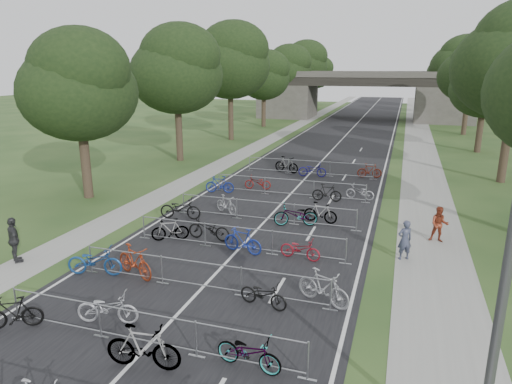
% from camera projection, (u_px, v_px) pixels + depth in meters
% --- Properties ---
extents(road, '(11.00, 140.00, 0.01)m').
position_uv_depth(road, '(349.00, 132.00, 55.44)').
color(road, black).
rests_on(road, ground).
extents(sidewalk_right, '(3.00, 140.00, 0.01)m').
position_uv_depth(sidewalk_right, '(418.00, 135.00, 53.05)').
color(sidewalk_right, gray).
rests_on(sidewalk_right, ground).
extents(sidewalk_left, '(2.00, 140.00, 0.01)m').
position_uv_depth(sidewalk_left, '(289.00, 130.00, 57.69)').
color(sidewalk_left, gray).
rests_on(sidewalk_left, ground).
extents(lane_markings, '(0.12, 140.00, 0.00)m').
position_uv_depth(lane_markings, '(349.00, 132.00, 55.44)').
color(lane_markings, silver).
rests_on(lane_markings, ground).
extents(overpass_bridge, '(31.00, 8.00, 7.05)m').
position_uv_depth(overpass_bridge, '(362.00, 95.00, 68.26)').
color(overpass_bridge, '#45423E').
rests_on(overpass_bridge, ground).
extents(lamppost, '(0.61, 0.65, 8.21)m').
position_uv_depth(lamppost, '(509.00, 270.00, 7.81)').
color(lamppost, '#4C4C51').
rests_on(lamppost, ground).
extents(tree_left_0, '(6.72, 6.72, 10.25)m').
position_uv_depth(tree_left_0, '(79.00, 88.00, 25.90)').
color(tree_left_0, '#33261C').
rests_on(tree_left_0, ground).
extents(tree_left_1, '(7.56, 7.56, 11.53)m').
position_uv_depth(tree_left_1, '(177.00, 71.00, 36.68)').
color(tree_left_1, '#33261C').
rests_on(tree_left_1, ground).
extents(tree_left_2, '(8.40, 8.40, 12.81)m').
position_uv_depth(tree_left_2, '(231.00, 62.00, 47.47)').
color(tree_left_2, '#33261C').
rests_on(tree_left_2, ground).
extents(tree_right_2, '(6.16, 6.16, 9.39)m').
position_uv_depth(tree_right_2, '(487.00, 87.00, 40.71)').
color(tree_right_2, '#33261C').
rests_on(tree_right_2, ground).
extents(tree_left_3, '(6.72, 6.72, 10.25)m').
position_uv_depth(tree_left_3, '(264.00, 76.00, 58.90)').
color(tree_left_3, '#33261C').
rests_on(tree_left_3, ground).
extents(tree_right_3, '(7.17, 7.17, 10.93)m').
position_uv_depth(tree_right_3, '(472.00, 74.00, 51.46)').
color(tree_right_3, '#33261C').
rests_on(tree_right_3, ground).
extents(tree_left_4, '(7.56, 7.56, 11.53)m').
position_uv_depth(tree_left_4, '(287.00, 69.00, 69.69)').
color(tree_left_4, '#33261C').
rests_on(tree_left_4, ground).
extents(tree_right_4, '(8.18, 8.18, 12.47)m').
position_uv_depth(tree_right_4, '(462.00, 65.00, 62.20)').
color(tree_right_4, '#33261C').
rests_on(tree_right_4, ground).
extents(tree_left_5, '(8.40, 8.40, 12.81)m').
position_uv_depth(tree_left_5, '(304.00, 64.00, 80.47)').
color(tree_left_5, '#33261C').
rests_on(tree_left_5, ground).
extents(tree_right_5, '(6.16, 6.16, 9.39)m').
position_uv_depth(tree_right_5, '(452.00, 78.00, 73.72)').
color(tree_right_5, '#33261C').
rests_on(tree_right_5, ground).
extents(tree_left_6, '(6.72, 6.72, 10.25)m').
position_uv_depth(tree_left_6, '(317.00, 73.00, 91.90)').
color(tree_left_6, '#33261C').
rests_on(tree_left_6, ground).
extents(tree_right_6, '(7.17, 7.17, 10.93)m').
position_uv_depth(tree_right_6, '(448.00, 71.00, 84.46)').
color(tree_right_6, '#33261C').
rests_on(tree_right_6, ground).
extents(barrier_row_1, '(9.70, 0.08, 1.10)m').
position_uv_depth(barrier_row_1, '(146.00, 329.00, 12.76)').
color(barrier_row_1, '#919398').
rests_on(barrier_row_1, ground).
extents(barrier_row_2, '(9.70, 0.08, 1.10)m').
position_uv_depth(barrier_row_2, '(200.00, 276.00, 16.06)').
color(barrier_row_2, '#919398').
rests_on(barrier_row_2, ground).
extents(barrier_row_3, '(9.70, 0.08, 1.10)m').
position_uv_depth(barrier_row_3, '(238.00, 238.00, 19.55)').
color(barrier_row_3, '#919398').
rests_on(barrier_row_3, ground).
extents(barrier_row_4, '(9.70, 0.08, 1.10)m').
position_uv_depth(barrier_row_4, '(265.00, 211.00, 23.21)').
color(barrier_row_4, '#919398').
rests_on(barrier_row_4, ground).
extents(barrier_row_5, '(9.70, 0.08, 1.10)m').
position_uv_depth(barrier_row_5, '(289.00, 188.00, 27.80)').
color(barrier_row_5, '#919398').
rests_on(barrier_row_5, ground).
extents(barrier_row_6, '(9.70, 0.08, 1.10)m').
position_uv_depth(barrier_row_6, '(309.00, 168.00, 33.30)').
color(barrier_row_6, '#919398').
rests_on(barrier_row_6, ground).
extents(bike_4, '(1.71, 1.24, 1.02)m').
position_uv_depth(bike_4, '(14.00, 313.00, 13.69)').
color(bike_4, black).
rests_on(bike_4, ground).
extents(bike_5, '(2.04, 1.09, 1.02)m').
position_uv_depth(bike_5, '(108.00, 308.00, 13.96)').
color(bike_5, '#ADAEB5').
rests_on(bike_5, ground).
extents(bike_6, '(2.12, 0.83, 1.24)m').
position_uv_depth(bike_6, '(143.00, 347.00, 11.82)').
color(bike_6, '#919398').
rests_on(bike_6, ground).
extents(bike_7, '(1.93, 0.90, 0.98)m').
position_uv_depth(bike_7, '(249.00, 352.00, 11.83)').
color(bike_7, '#919398').
rests_on(bike_7, ground).
extents(bike_8, '(2.24, 1.20, 1.12)m').
position_uv_depth(bike_8, '(95.00, 261.00, 17.21)').
color(bike_8, navy).
rests_on(bike_8, ground).
extents(bike_9, '(2.11, 1.35, 1.23)m').
position_uv_depth(bike_9, '(135.00, 261.00, 17.05)').
color(bike_9, maroon).
rests_on(bike_9, ground).
extents(bike_10, '(1.81, 0.95, 0.90)m').
position_uv_depth(bike_10, '(263.00, 294.00, 14.93)').
color(bike_10, black).
rests_on(bike_10, ground).
extents(bike_11, '(2.05, 1.31, 1.20)m').
position_uv_depth(bike_11, '(323.00, 288.00, 15.07)').
color(bike_11, '#929499').
rests_on(bike_11, ground).
extents(bike_12, '(1.72, 1.24, 1.02)m').
position_uv_depth(bike_12, '(170.00, 230.00, 20.68)').
color(bike_12, '#919398').
rests_on(bike_12, ground).
extents(bike_13, '(2.06, 0.77, 1.07)m').
position_uv_depth(bike_13, '(209.00, 229.00, 20.72)').
color(bike_13, black).
rests_on(bike_13, ground).
extents(bike_14, '(1.92, 0.92, 1.11)m').
position_uv_depth(bike_14, '(243.00, 241.00, 19.26)').
color(bike_14, navy).
rests_on(bike_14, ground).
extents(bike_15, '(1.79, 0.84, 0.91)m').
position_uv_depth(bike_15, '(300.00, 249.00, 18.65)').
color(bike_15, maroon).
rests_on(bike_15, ground).
extents(bike_16, '(2.24, 1.09, 1.13)m').
position_uv_depth(bike_16, '(180.00, 208.00, 23.61)').
color(bike_16, black).
rests_on(bike_16, ground).
extents(bike_17, '(1.67, 1.25, 1.00)m').
position_uv_depth(bike_17, '(226.00, 205.00, 24.50)').
color(bike_17, '#98999F').
rests_on(bike_17, ground).
extents(bike_18, '(2.29, 1.38, 1.14)m').
position_uv_depth(bike_18, '(296.00, 215.00, 22.54)').
color(bike_18, '#919398').
rests_on(bike_18, ground).
extents(bike_19, '(1.81, 0.74, 1.06)m').
position_uv_depth(bike_19, '(320.00, 213.00, 23.05)').
color(bike_19, '#919398').
rests_on(bike_19, ground).
extents(bike_20, '(1.87, 0.79, 1.09)m').
position_uv_depth(bike_20, '(220.00, 184.00, 28.51)').
color(bike_20, navy).
rests_on(bike_20, ground).
extents(bike_21, '(1.76, 0.78, 0.89)m').
position_uv_depth(bike_21, '(258.00, 183.00, 29.40)').
color(bike_21, maroon).
rests_on(bike_21, ground).
extents(bike_22, '(1.74, 0.51, 1.04)m').
position_uv_depth(bike_22, '(327.00, 193.00, 26.74)').
color(bike_22, black).
rests_on(bike_22, ground).
extents(bike_23, '(1.77, 0.86, 0.89)m').
position_uv_depth(bike_23, '(360.00, 192.00, 27.15)').
color(bike_23, '#A8A8B0').
rests_on(bike_23, ground).
extents(bike_25, '(2.07, 1.13, 1.20)m').
position_uv_depth(bike_25, '(287.00, 165.00, 34.04)').
color(bike_25, '#919398').
rests_on(bike_25, ground).
extents(bike_26, '(2.06, 0.86, 1.05)m').
position_uv_depth(bike_26, '(312.00, 170.00, 32.74)').
color(bike_26, navy).
rests_on(bike_26, ground).
extents(bike_27, '(1.76, 0.76, 1.02)m').
position_uv_depth(bike_27, '(370.00, 171.00, 32.42)').
color(bike_27, maroon).
rests_on(bike_27, ground).
extents(pedestrian_a, '(0.73, 0.64, 1.67)m').
position_uv_depth(pedestrian_a, '(405.00, 240.00, 18.55)').
color(pedestrian_a, '#373B52').
rests_on(pedestrian_a, ground).
extents(pedestrian_b, '(0.81, 0.64, 1.63)m').
position_uv_depth(pedestrian_b, '(439.00, 225.00, 20.44)').
color(pedestrian_b, maroon).
rests_on(pedestrian_b, ground).
extents(pedestrian_c, '(1.17, 1.01, 1.89)m').
position_uv_depth(pedestrian_c, '(14.00, 240.00, 18.24)').
color(pedestrian_c, '#2A2B2D').
rests_on(pedestrian_c, ground).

